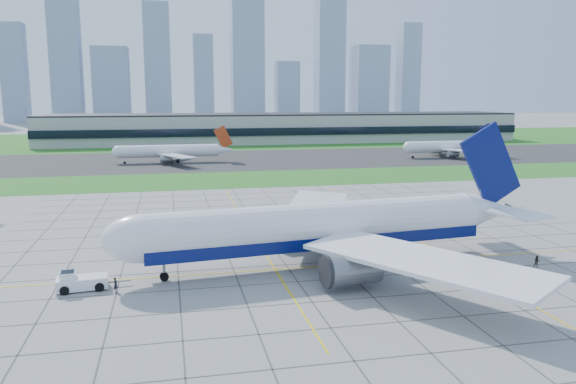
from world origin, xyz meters
name	(u,v)px	position (x,y,z in m)	size (l,w,h in m)	color
ground	(336,262)	(0.00, 0.00, 0.00)	(1400.00, 1400.00, 0.00)	gray
grass_median	(251,179)	(0.00, 90.00, 0.02)	(700.00, 35.00, 0.04)	#29681D
asphalt_taxiway	(231,160)	(0.00, 145.00, 0.03)	(700.00, 75.00, 0.04)	#383838
grass_far	(210,139)	(0.00, 255.00, 0.02)	(700.00, 145.00, 0.04)	#29681D
apron_markings	(320,243)	(0.43, 11.09, 0.02)	(120.00, 130.00, 0.03)	#474744
terminal	(285,128)	(40.00, 229.87, 7.89)	(260.00, 43.00, 15.80)	#B7B7B2
city_skyline	(181,63)	(-8.71, 520.00, 59.09)	(523.00, 32.40, 160.00)	#90A3BD
airliner	(322,228)	(-2.75, -1.22, 5.79)	(67.14, 67.70, 21.16)	white
pushback_tug	(79,281)	(-36.79, -5.18, 1.16)	(9.52, 3.89, 2.62)	white
crew_near	(116,285)	(-32.08, -6.98, 0.96)	(0.70, 0.46, 1.93)	black
crew_far	(537,262)	(28.28, -9.14, 0.91)	(0.88, 0.69, 1.82)	black
distant_jet_1	(171,151)	(-23.77, 139.35, 4.49)	(43.29, 42.66, 14.08)	white
distant_jet_2	(448,147)	(89.53, 134.67, 4.49)	(39.20, 42.66, 14.08)	white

